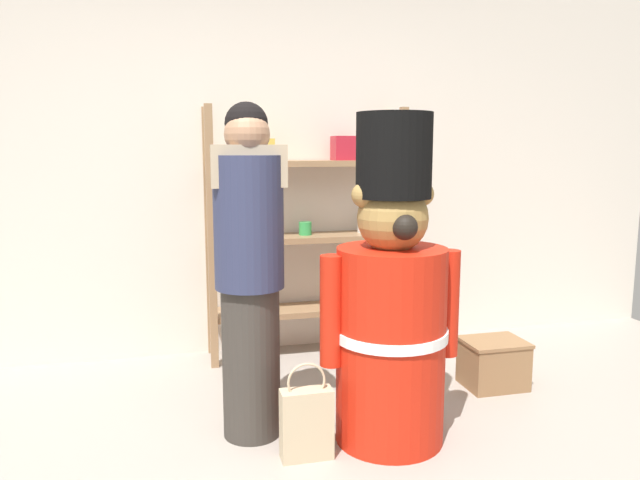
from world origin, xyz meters
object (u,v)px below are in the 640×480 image
Objects in this scene: merchandise_shelf at (306,229)px; shopping_bag at (307,422)px; person_shopper at (249,267)px; display_crate at (493,363)px; teddy_bear_guard at (391,307)px.

shopping_bag is (-0.33, -1.45, -0.70)m from merchandise_shelf.
merchandise_shelf reaches higher than person_shopper.
shopping_bag is at bearing -156.44° from display_crate.
merchandise_shelf is at bearing 77.23° from shopping_bag.
person_shopper is 3.55× the size of shopping_bag.
display_crate is (0.96, -0.89, -0.73)m from merchandise_shelf.
shopping_bag is (0.21, -0.30, -0.68)m from person_shopper.
teddy_bear_guard reaches higher than shopping_bag.
teddy_bear_guard is 0.71m from person_shopper.
person_shopper is at bearing 161.73° from teddy_bear_guard.
person_shopper is 1.69m from display_crate.
person_shopper reaches higher than display_crate.
teddy_bear_guard is (0.11, -1.37, -0.20)m from merchandise_shelf.
merchandise_shelf is 1.50m from display_crate.
person_shopper reaches higher than teddy_bear_guard.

